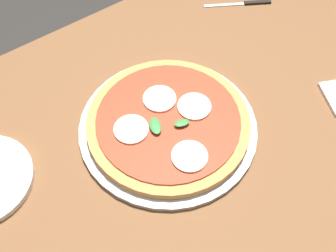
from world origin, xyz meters
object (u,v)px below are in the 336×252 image
(pizza, at_px, (168,122))
(knife, at_px, (246,3))
(dining_table, at_px, (152,182))
(serving_tray, at_px, (168,127))

(pizza, height_order, knife, pizza)
(dining_table, bearing_deg, knife, -153.17)
(pizza, bearing_deg, knife, -153.55)
(pizza, bearing_deg, dining_table, 28.85)
(dining_table, xyz_separation_m, knife, (-0.47, -0.24, 0.10))
(dining_table, height_order, knife, knife)
(knife, bearing_deg, dining_table, 26.83)
(pizza, bearing_deg, serving_tray, 19.99)
(serving_tray, xyz_separation_m, pizza, (-0.00, -0.00, 0.02))
(serving_tray, height_order, pizza, pizza)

